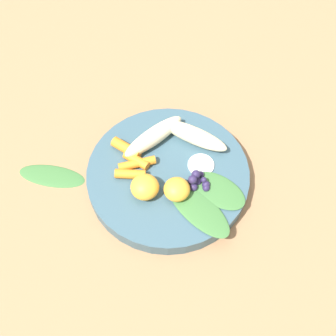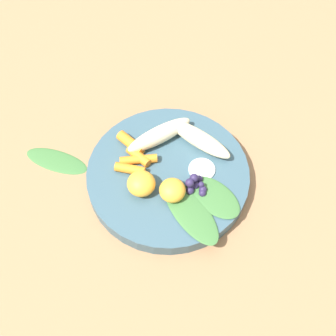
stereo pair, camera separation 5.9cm
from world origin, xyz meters
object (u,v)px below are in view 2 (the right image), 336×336
object	(u,v)px
banana_peeled_left	(160,135)
orange_segment_near	(172,190)
bowl	(168,176)
kale_leaf_stray	(56,160)
banana_peeled_right	(199,139)

from	to	relation	value
banana_peeled_left	orange_segment_near	world-z (taller)	orange_segment_near
orange_segment_near	bowl	bearing A→B (deg)	119.08
bowl	orange_segment_near	size ratio (longest dim) A/B	6.44
bowl	kale_leaf_stray	world-z (taller)	bowl
bowl	banana_peeled_right	bearing A→B (deg)	66.27
orange_segment_near	kale_leaf_stray	world-z (taller)	orange_segment_near
banana_peeled_right	banana_peeled_left	bearing A→B (deg)	29.91
banana_peeled_left	kale_leaf_stray	bearing A→B (deg)	-24.27
bowl	banana_peeled_left	bearing A→B (deg)	123.05
banana_peeled_left	orange_segment_near	xyz separation A→B (m)	(0.06, -0.10, 0.00)
kale_leaf_stray	banana_peeled_right	bearing A→B (deg)	-155.99
banana_peeled_left	kale_leaf_stray	xyz separation A→B (m)	(-0.17, -0.09, -0.04)
orange_segment_near	kale_leaf_stray	xyz separation A→B (m)	(-0.22, 0.01, -0.04)
bowl	orange_segment_near	distance (m)	0.06
banana_peeled_left	banana_peeled_right	xyz separation A→B (m)	(0.07, 0.02, 0.00)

